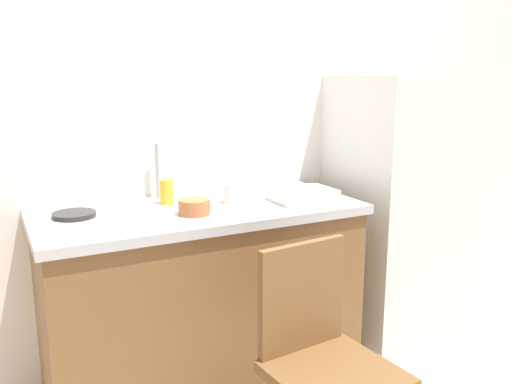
{
  "coord_description": "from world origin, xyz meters",
  "views": [
    {
      "loc": [
        -1.14,
        -1.45,
        1.46
      ],
      "look_at": [
        -0.09,
        0.6,
        0.96
      ],
      "focal_mm": 37.43,
      "sensor_mm": 36.0,
      "label": 1
    }
  ],
  "objects_px": {
    "refrigerator": "(396,215)",
    "hotplate": "(74,215)",
    "chair": "(323,360)",
    "terracotta_bowl": "(194,207)",
    "cup_yellow": "(167,192)",
    "cup_white": "(232,194)",
    "dish_tray": "(303,195)"
  },
  "relations": [
    {
      "from": "dish_tray",
      "to": "chair",
      "type": "bearing_deg",
      "value": -115.32
    },
    {
      "from": "terracotta_bowl",
      "to": "cup_white",
      "type": "xyz_separation_m",
      "value": [
        0.22,
        0.11,
        0.01
      ]
    },
    {
      "from": "hotplate",
      "to": "cup_yellow",
      "type": "distance_m",
      "value": 0.41
    },
    {
      "from": "refrigerator",
      "to": "hotplate",
      "type": "relative_size",
      "value": 8.61
    },
    {
      "from": "cup_yellow",
      "to": "cup_white",
      "type": "distance_m",
      "value": 0.29
    },
    {
      "from": "dish_tray",
      "to": "cup_yellow",
      "type": "height_order",
      "value": "cup_yellow"
    },
    {
      "from": "chair",
      "to": "cup_yellow",
      "type": "bearing_deg",
      "value": 103.04
    },
    {
      "from": "terracotta_bowl",
      "to": "cup_yellow",
      "type": "relative_size",
      "value": 1.19
    },
    {
      "from": "hotplate",
      "to": "cup_white",
      "type": "height_order",
      "value": "cup_white"
    },
    {
      "from": "refrigerator",
      "to": "terracotta_bowl",
      "type": "bearing_deg",
      "value": -174.01
    },
    {
      "from": "terracotta_bowl",
      "to": "cup_white",
      "type": "bearing_deg",
      "value": 27.37
    },
    {
      "from": "terracotta_bowl",
      "to": "dish_tray",
      "type": "bearing_deg",
      "value": 1.53
    },
    {
      "from": "refrigerator",
      "to": "terracotta_bowl",
      "type": "relative_size",
      "value": 11.23
    },
    {
      "from": "refrigerator",
      "to": "cup_white",
      "type": "height_order",
      "value": "refrigerator"
    },
    {
      "from": "dish_tray",
      "to": "cup_white",
      "type": "height_order",
      "value": "cup_white"
    },
    {
      "from": "refrigerator",
      "to": "cup_white",
      "type": "bearing_deg",
      "value": -179.4
    },
    {
      "from": "terracotta_bowl",
      "to": "cup_white",
      "type": "height_order",
      "value": "cup_white"
    },
    {
      "from": "chair",
      "to": "cup_white",
      "type": "height_order",
      "value": "cup_white"
    },
    {
      "from": "dish_tray",
      "to": "cup_yellow",
      "type": "distance_m",
      "value": 0.61
    },
    {
      "from": "hotplate",
      "to": "chair",
      "type": "bearing_deg",
      "value": -48.81
    },
    {
      "from": "dish_tray",
      "to": "cup_white",
      "type": "bearing_deg",
      "value": 161.88
    },
    {
      "from": "chair",
      "to": "cup_yellow",
      "type": "xyz_separation_m",
      "value": [
        -0.28,
        0.83,
        0.46
      ]
    },
    {
      "from": "refrigerator",
      "to": "cup_yellow",
      "type": "xyz_separation_m",
      "value": [
        -1.23,
        0.1,
        0.23
      ]
    },
    {
      "from": "terracotta_bowl",
      "to": "hotplate",
      "type": "relative_size",
      "value": 0.77
    },
    {
      "from": "terracotta_bowl",
      "to": "cup_white",
      "type": "distance_m",
      "value": 0.25
    },
    {
      "from": "chair",
      "to": "terracotta_bowl",
      "type": "distance_m",
      "value": 0.78
    },
    {
      "from": "chair",
      "to": "hotplate",
      "type": "xyz_separation_m",
      "value": [
        -0.68,
        0.78,
        0.42
      ]
    },
    {
      "from": "chair",
      "to": "terracotta_bowl",
      "type": "relative_size",
      "value": 6.83
    },
    {
      "from": "hotplate",
      "to": "cup_yellow",
      "type": "height_order",
      "value": "cup_yellow"
    },
    {
      "from": "dish_tray",
      "to": "cup_white",
      "type": "distance_m",
      "value": 0.32
    },
    {
      "from": "dish_tray",
      "to": "hotplate",
      "type": "height_order",
      "value": "dish_tray"
    },
    {
      "from": "refrigerator",
      "to": "hotplate",
      "type": "height_order",
      "value": "refrigerator"
    }
  ]
}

